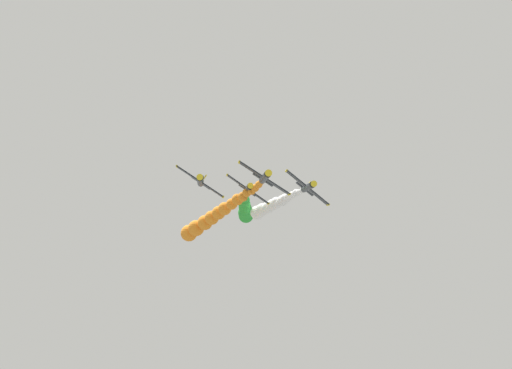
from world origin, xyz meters
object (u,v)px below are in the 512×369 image
object	(u,v)px
airplane_lead	(265,177)
airplane_left_outer	(248,188)
airplane_right_inner	(200,181)
airplane_left_inner	(308,187)

from	to	relation	value
airplane_lead	airplane_left_outer	world-z (taller)	airplane_lead
airplane_right_inner	airplane_left_outer	distance (m)	13.05
airplane_lead	airplane_right_inner	bearing A→B (deg)	-36.36
airplane_lead	airplane_right_inner	world-z (taller)	airplane_right_inner
airplane_lead	airplane_left_inner	size ratio (longest dim) A/B	1.00
airplane_lead	airplane_left_outer	distance (m)	17.26
airplane_right_inner	airplane_left_outer	xyz separation A→B (m)	(-8.62, -9.80, -0.34)
airplane_lead	airplane_left_outer	bearing A→B (deg)	-85.21
airplane_right_inner	airplane_lead	bearing A→B (deg)	143.64
airplane_left_outer	airplane_lead	bearing A→B (deg)	94.79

